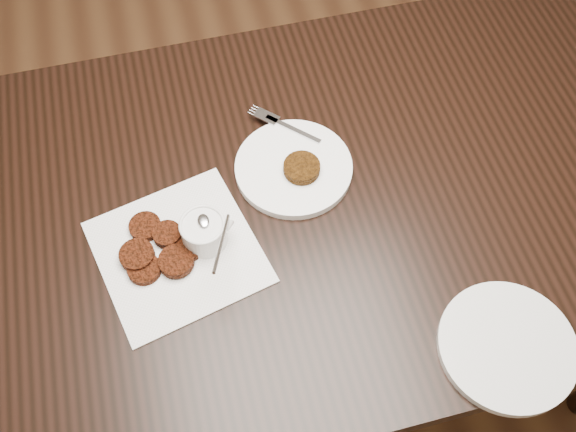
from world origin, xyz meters
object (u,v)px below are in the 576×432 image
object	(u,v)px
sauce_ramekin	(202,223)
plate_with_patty	(294,165)
plate_empty	(507,346)
table	(328,275)
napkin	(178,252)

from	to	relation	value
sauce_ramekin	plate_with_patty	bearing A→B (deg)	29.88
sauce_ramekin	plate_empty	bearing A→B (deg)	-36.02
table	plate_empty	xyz separation A→B (m)	(0.18, -0.37, 0.38)
napkin	plate_empty	size ratio (longest dim) A/B	1.19
table	plate_empty	size ratio (longest dim) A/B	6.19
sauce_ramekin	napkin	bearing A→B (deg)	-167.47
table	sauce_ramekin	distance (m)	0.51
plate_empty	sauce_ramekin	bearing A→B (deg)	143.98
table	plate_with_patty	bearing A→B (deg)	140.19
sauce_ramekin	plate_with_patty	xyz separation A→B (m)	(0.19, 0.11, -0.04)
plate_with_patty	plate_empty	world-z (taller)	plate_with_patty
napkin	sauce_ramekin	xyz separation A→B (m)	(0.05, 0.01, 0.06)
table	plate_with_patty	size ratio (longest dim) A/B	6.24
table	napkin	xyz separation A→B (m)	(-0.32, -0.06, 0.38)
table	napkin	bearing A→B (deg)	-168.97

